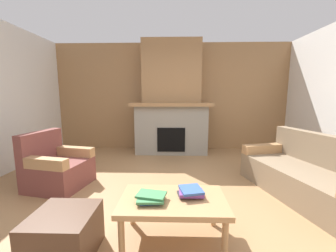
{
  "coord_description": "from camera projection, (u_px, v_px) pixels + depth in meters",
  "views": [
    {
      "loc": [
        0.05,
        -2.44,
        1.4
      ],
      "look_at": [
        -0.04,
        1.17,
        0.86
      ],
      "focal_mm": 22.08,
      "sensor_mm": 36.0,
      "label": 1
    }
  ],
  "objects": [
    {
      "name": "ground",
      "position": [
        169.0,
        207.0,
        2.62
      ],
      "size": [
        9.0,
        9.0,
        0.0
      ],
      "primitive_type": "plane",
      "color": "#9E754C"
    },
    {
      "name": "wall_back_wood_panel",
      "position": [
        172.0,
        97.0,
        5.38
      ],
      "size": [
        6.0,
        0.12,
        2.7
      ],
      "primitive_type": "cube",
      "color": "#997047",
      "rests_on": "ground"
    },
    {
      "name": "fireplace",
      "position": [
        171.0,
        105.0,
        5.04
      ],
      "size": [
        1.9,
        0.82,
        2.7
      ],
      "color": "gray",
      "rests_on": "ground"
    },
    {
      "name": "couch",
      "position": [
        308.0,
        176.0,
        2.86
      ],
      "size": [
        1.25,
        1.95,
        0.85
      ],
      "color": "#847056",
      "rests_on": "ground"
    },
    {
      "name": "armchair",
      "position": [
        57.0,
        168.0,
        3.17
      ],
      "size": [
        0.89,
        0.89,
        0.85
      ],
      "color": "brown",
      "rests_on": "ground"
    },
    {
      "name": "coffee_table",
      "position": [
        173.0,
        204.0,
        1.96
      ],
      "size": [
        1.0,
        0.6,
        0.43
      ],
      "color": "tan",
      "rests_on": "ground"
    },
    {
      "name": "ottoman",
      "position": [
        64.0,
        234.0,
        1.79
      ],
      "size": [
        0.52,
        0.52,
        0.4
      ],
      "primitive_type": "cube",
      "color": "#4C3323",
      "rests_on": "ground"
    },
    {
      "name": "book_stack_near_edge",
      "position": [
        151.0,
        197.0,
        1.91
      ],
      "size": [
        0.29,
        0.25,
        0.07
      ],
      "color": "#335699",
      "rests_on": "coffee_table"
    },
    {
      "name": "book_stack_center",
      "position": [
        191.0,
        192.0,
        2.0
      ],
      "size": [
        0.26,
        0.26,
        0.07
      ],
      "color": "#2D2D33",
      "rests_on": "coffee_table"
    }
  ]
}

